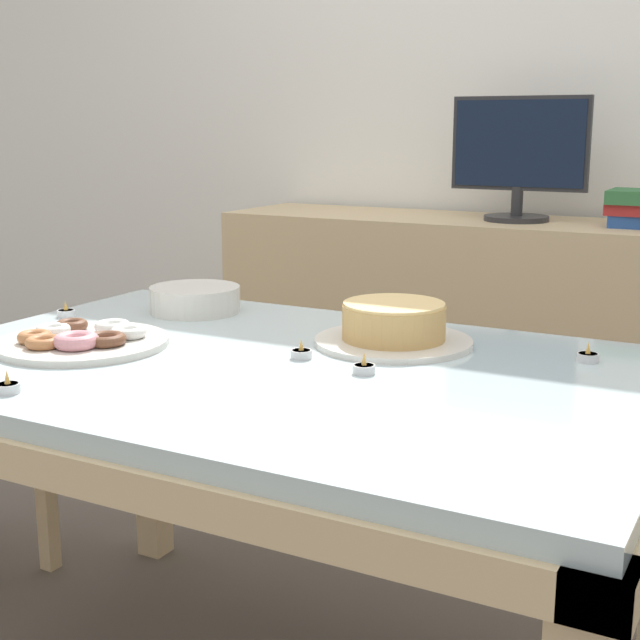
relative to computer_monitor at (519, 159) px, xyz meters
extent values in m
cube|color=white|center=(-0.04, 0.30, 0.25)|extent=(8.00, 0.10, 2.60)
cube|color=silver|center=(-0.04, -1.37, -0.34)|extent=(1.39, 0.92, 0.04)
cube|color=#D1B284|center=(-0.04, -1.80, -0.39)|extent=(1.43, 0.08, 0.06)
cube|color=#D1B284|center=(-0.04, -0.93, -0.39)|extent=(1.43, 0.08, 0.06)
cube|color=#D1B284|center=(-0.72, -1.37, -0.39)|extent=(0.08, 0.96, 0.06)
cube|color=#D1B284|center=(-0.69, -0.95, -0.72)|extent=(0.07, 0.07, 0.66)
cube|color=#D1B284|center=(-0.88, -1.16, -0.82)|extent=(0.04, 0.04, 0.45)
cube|color=#D1B284|center=(-0.04, 0.00, -0.62)|extent=(1.83, 0.44, 0.86)
cylinder|color=#262628|center=(0.00, 0.00, -0.18)|extent=(0.20, 0.20, 0.02)
cylinder|color=#262628|center=(0.00, 0.00, -0.13)|extent=(0.04, 0.04, 0.09)
cube|color=#262628|center=(0.00, 0.00, 0.05)|extent=(0.42, 0.02, 0.28)
cube|color=black|center=(0.00, -0.01, 0.05)|extent=(0.40, 0.00, 0.26)
cylinder|color=silver|center=(0.09, -1.14, -0.32)|extent=(0.31, 0.31, 0.01)
cylinder|color=tan|center=(0.09, -1.14, -0.28)|extent=(0.21, 0.21, 0.07)
cylinder|color=#F4CA7D|center=(0.09, -1.14, -0.24)|extent=(0.20, 0.20, 0.01)
cylinder|color=silver|center=(-0.44, -1.45, -0.32)|extent=(0.34, 0.34, 0.01)
torus|color=brown|center=(-0.37, -1.46, -0.30)|extent=(0.08, 0.08, 0.02)
torus|color=white|center=(-0.37, -1.39, -0.30)|extent=(0.07, 0.07, 0.02)
torus|color=white|center=(-0.44, -1.37, -0.30)|extent=(0.07, 0.07, 0.02)
torus|color=brown|center=(-0.52, -1.40, -0.30)|extent=(0.07, 0.07, 0.02)
torus|color=white|center=(-0.52, -1.44, -0.30)|extent=(0.07, 0.07, 0.02)
torus|color=#B27042|center=(-0.51, -1.51, -0.30)|extent=(0.07, 0.07, 0.02)
torus|color=#B27042|center=(-0.46, -1.53, -0.30)|extent=(0.07, 0.07, 0.02)
torus|color=pink|center=(-0.41, -1.50, -0.30)|extent=(0.09, 0.09, 0.03)
cylinder|color=silver|center=(-0.44, -1.07, -0.32)|extent=(0.21, 0.21, 0.01)
cylinder|color=silver|center=(-0.44, -1.07, -0.31)|extent=(0.21, 0.21, 0.01)
cylinder|color=silver|center=(-0.44, -1.07, -0.30)|extent=(0.21, 0.21, 0.01)
cylinder|color=silver|center=(-0.44, -1.07, -0.29)|extent=(0.21, 0.21, 0.01)
cylinder|color=silver|center=(-0.44, -1.07, -0.28)|extent=(0.21, 0.21, 0.01)
cylinder|color=silver|center=(-0.44, -1.07, -0.27)|extent=(0.21, 0.21, 0.01)
cylinder|color=silver|center=(-0.67, -1.26, -0.32)|extent=(0.04, 0.04, 0.02)
cylinder|color=white|center=(-0.67, -1.26, -0.31)|extent=(0.03, 0.03, 0.00)
cone|color=#F9B74C|center=(-0.67, -1.26, -0.30)|extent=(0.01, 0.01, 0.02)
cylinder|color=silver|center=(-0.33, -1.74, -0.32)|extent=(0.04, 0.04, 0.02)
cylinder|color=white|center=(-0.33, -1.74, -0.31)|extent=(0.03, 0.03, 0.00)
cone|color=#F9B74C|center=(-0.33, -1.74, -0.30)|extent=(0.01, 0.01, 0.02)
cylinder|color=silver|center=(0.13, -1.36, -0.32)|extent=(0.04, 0.04, 0.02)
cylinder|color=white|center=(0.13, -1.36, -0.31)|extent=(0.03, 0.03, 0.00)
cone|color=#F9B74C|center=(0.13, -1.36, -0.30)|extent=(0.01, 0.01, 0.02)
cylinder|color=silver|center=(-0.02, -1.32, -0.32)|extent=(0.04, 0.04, 0.02)
cylinder|color=white|center=(-0.02, -1.32, -0.31)|extent=(0.03, 0.03, 0.00)
cone|color=#F9B74C|center=(-0.02, -1.32, -0.30)|extent=(0.01, 0.01, 0.02)
cylinder|color=silver|center=(0.46, -1.09, -0.32)|extent=(0.04, 0.04, 0.02)
cylinder|color=white|center=(0.46, -1.09, -0.31)|extent=(0.03, 0.03, 0.00)
cone|color=#F9B74C|center=(0.46, -1.09, -0.30)|extent=(0.01, 0.01, 0.02)
camera|label=1|loc=(0.78, -2.72, 0.10)|focal=50.00mm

